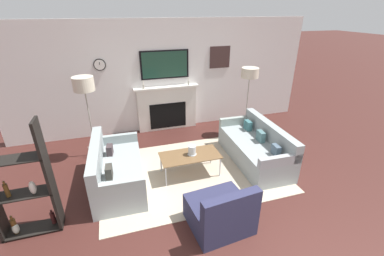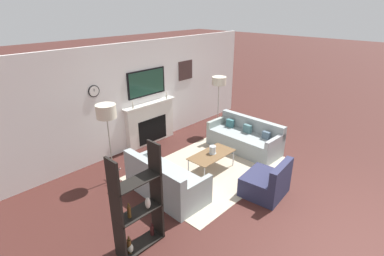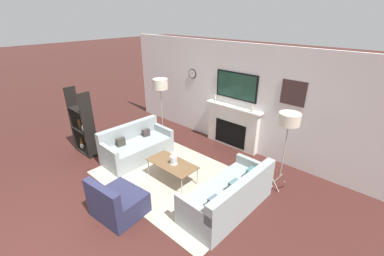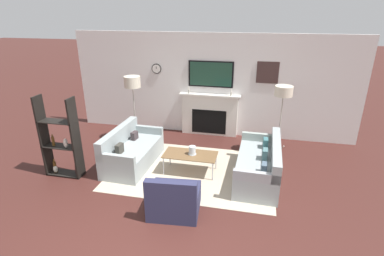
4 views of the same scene
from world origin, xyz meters
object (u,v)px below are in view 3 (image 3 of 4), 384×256
Objects in this scene: coffee_table at (172,164)px; shelf_unit at (82,126)px; floor_lamp_right at (289,120)px; hurricane_candle at (173,160)px; armchair at (117,203)px; couch_left at (136,147)px; floor_lamp_left at (160,85)px; couch_right at (229,196)px.

coffee_table is 0.66× the size of shelf_unit.
floor_lamp_right is at bearing 35.13° from coffee_table.
armchair is at bearing -89.97° from hurricane_candle.
shelf_unit is (-1.18, -0.73, 0.46)m from couch_left.
hurricane_candle is at bearing 90.03° from armchair.
coffee_table is 6.15× the size of hurricane_candle.
coffee_table is at bearing 91.55° from armchair.
floor_lamp_right is at bearing 21.02° from couch_left.
armchair reaches higher than hurricane_candle.
hurricane_candle is (1.38, -0.05, 0.21)m from couch_left.
armchair is (1.39, -1.45, -0.04)m from couch_left.
armchair is 3.45m from floor_lamp_right.
floor_lamp_right is (1.79, 2.67, 1.27)m from armchair.
floor_lamp_right reaches higher than coffee_table.
shelf_unit is at bearing -165.40° from coffee_table.
floor_lamp_left is 1.02× the size of shelf_unit.
hurricane_candle is at bearing -144.58° from floor_lamp_right.
couch_left reaches higher than armchair.
couch_left is 1.80m from floor_lamp_left.
floor_lamp_left is (-0.40, 1.22, 1.26)m from couch_left.
couch_right is at bearing -21.07° from floor_lamp_left.
floor_lamp_left is at bearing 158.93° from couch_right.
coffee_table is at bearing 14.60° from shelf_unit.
couch_left is 2.00m from armchair.
couch_left reaches higher than coffee_table.
couch_right is 3.63m from floor_lamp_left.
hurricane_candle is at bearing 18.27° from coffee_table.
couch_left is at bearing 177.77° from hurricane_candle.
armchair is at bearing -88.45° from coffee_table.
floor_lamp_left reaches higher than couch_left.
couch_left is at bearing 133.76° from armchair.
coffee_table is 0.66× the size of floor_lamp_right.
floor_lamp_right is 4.84m from shelf_unit.
shelf_unit reaches higher than floor_lamp_right.
couch_right is 1.78m from floor_lamp_right.
floor_lamp_left is at bearing 68.07° from shelf_unit.
floor_lamp_right is at bearing 35.42° from hurricane_candle.
coffee_table is 0.11m from hurricane_candle.
armchair is 1.39m from coffee_table.
couch_right is 1.12× the size of shelf_unit.
couch_left is 1.89× the size of armchair.
couch_left is 2.77m from couch_right.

